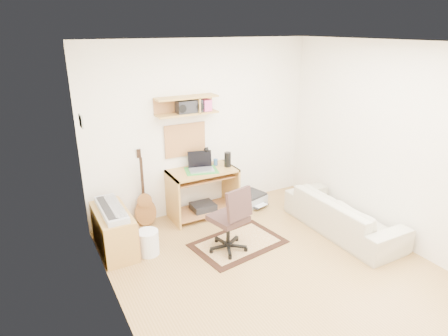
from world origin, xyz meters
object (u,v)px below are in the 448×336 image
task_chair (228,218)px  printer (250,200)px  desk (203,193)px  sofa (344,209)px  cabinet (114,231)px

task_chair → printer: 1.47m
desk → sofa: 2.06m
desk → task_chair: size_ratio=1.08×
printer → sofa: bearing=-79.0°
sofa → task_chair: bearing=78.5°
task_chair → cabinet: 1.49m
cabinet → printer: (2.28, 0.32, -0.19)m
printer → sofa: 1.55m
desk → sofa: (1.53, -1.37, -0.03)m
cabinet → sofa: bearing=-19.4°
desk → printer: 0.90m
desk → task_chair: 1.05m
printer → desk: bearing=163.5°
printer → sofa: sofa is taller
sofa → cabinet: bearing=70.6°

